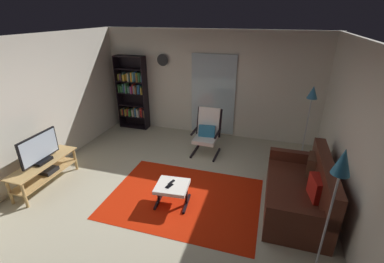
% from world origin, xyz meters
% --- Properties ---
extents(ground_plane, '(7.02, 7.02, 0.00)m').
position_xyz_m(ground_plane, '(0.00, 0.00, 0.00)').
color(ground_plane, '#B9B197').
extents(wall_back, '(5.60, 0.06, 2.60)m').
position_xyz_m(wall_back, '(0.00, 2.90, 1.30)').
color(wall_back, silver).
rests_on(wall_back, ground).
extents(wall_left, '(0.06, 6.00, 2.60)m').
position_xyz_m(wall_left, '(-2.70, 0.00, 1.30)').
color(wall_left, silver).
rests_on(wall_left, ground).
extents(wall_right, '(0.06, 6.00, 2.60)m').
position_xyz_m(wall_right, '(2.70, 0.00, 1.30)').
color(wall_right, silver).
rests_on(wall_right, ground).
extents(glass_door_panel, '(1.10, 0.01, 2.00)m').
position_xyz_m(glass_door_panel, '(0.11, 2.83, 1.05)').
color(glass_door_panel, silver).
extents(area_rug, '(2.56, 1.87, 0.01)m').
position_xyz_m(area_rug, '(0.26, 0.07, 0.00)').
color(area_rug, red).
rests_on(area_rug, ground).
extents(tv_stand, '(0.41, 1.32, 0.49)m').
position_xyz_m(tv_stand, '(-2.29, -0.28, 0.32)').
color(tv_stand, tan).
rests_on(tv_stand, ground).
extents(television, '(0.20, 0.81, 0.54)m').
position_xyz_m(television, '(-2.28, -0.29, 0.74)').
color(television, black).
rests_on(television, tv_stand).
extents(bookshelf_near_tv, '(0.79, 0.30, 1.94)m').
position_xyz_m(bookshelf_near_tv, '(-2.04, 2.70, 0.98)').
color(bookshelf_near_tv, black).
rests_on(bookshelf_near_tv, ground).
extents(leather_sofa, '(0.91, 1.81, 0.90)m').
position_xyz_m(leather_sofa, '(2.13, 0.38, 0.31)').
color(leather_sofa, '#532518').
rests_on(leather_sofa, ground).
extents(lounge_armchair, '(0.58, 0.66, 1.02)m').
position_xyz_m(lounge_armchair, '(0.23, 1.82, 0.53)').
color(lounge_armchair, black).
rests_on(lounge_armchair, ground).
extents(ottoman, '(0.56, 0.53, 0.36)m').
position_xyz_m(ottoman, '(0.12, -0.11, 0.30)').
color(ottoman, white).
rests_on(ottoman, ground).
extents(tv_remote, '(0.08, 0.15, 0.02)m').
position_xyz_m(tv_remote, '(0.09, -0.05, 0.37)').
color(tv_remote, black).
rests_on(tv_remote, ottoman).
extents(cell_phone, '(0.11, 0.15, 0.01)m').
position_xyz_m(cell_phone, '(0.09, -0.15, 0.37)').
color(cell_phone, black).
rests_on(cell_phone, ottoman).
extents(floor_lamp_by_sofa, '(0.22, 0.22, 1.75)m').
position_xyz_m(floor_lamp_by_sofa, '(2.23, -0.91, 1.41)').
color(floor_lamp_by_sofa, '#A5A5AD').
rests_on(floor_lamp_by_sofa, ground).
extents(floor_lamp_by_shelf, '(0.22, 0.22, 1.61)m').
position_xyz_m(floor_lamp_by_shelf, '(2.29, 2.16, 1.32)').
color(floor_lamp_by_shelf, '#A5A5AD').
rests_on(floor_lamp_by_shelf, ground).
extents(wall_clock, '(0.29, 0.03, 0.29)m').
position_xyz_m(wall_clock, '(-1.19, 2.82, 1.85)').
color(wall_clock, silver).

